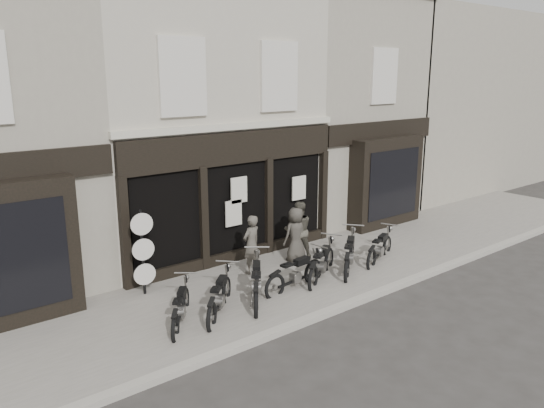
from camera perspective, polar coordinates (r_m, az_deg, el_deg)
ground_plane at (r=13.77m, az=3.42°, el=-9.63°), size 90.00×90.00×0.00m
pavement at (r=14.37m, az=0.99°, el=-8.32°), size 30.00×4.20×0.12m
kerb at (r=12.93m, az=7.22°, el=-11.03°), size 30.00×0.25×0.13m
central_building at (r=17.55m, az=-9.71°, el=9.07°), size 7.30×6.22×8.34m
neighbour_right at (r=21.33m, az=5.61°, el=9.90°), size 5.60×6.73×8.34m
filler_right at (r=27.70m, az=17.81°, el=10.33°), size 11.00×6.00×8.20m
motorcycle_0 at (r=12.12m, az=-9.79°, el=-11.26°), size 1.45×1.69×0.96m
motorcycle_1 at (r=12.46m, az=-5.66°, el=-10.23°), size 1.74×1.68×1.04m
motorcycle_2 at (r=13.07m, az=-1.67°, el=-8.80°), size 1.68×2.01×1.13m
motorcycle_3 at (r=13.77m, az=2.54°, el=-7.78°), size 2.16×0.59×1.03m
motorcycle_4 at (r=14.47m, az=5.36°, el=-6.67°), size 2.03×1.37×1.07m
motorcycle_5 at (r=15.16m, az=8.33°, el=-5.69°), size 2.01×1.70×1.14m
motorcycle_6 at (r=16.04m, az=11.51°, el=-4.93°), size 1.97×1.04×1.00m
man_left at (r=14.54m, az=-2.23°, el=-4.37°), size 0.67×0.51×1.64m
man_centre at (r=15.68m, az=2.84°, el=-2.83°), size 1.04×0.94×1.73m
man_right at (r=15.48m, az=2.56°, el=-3.29°), size 0.80×0.53×1.61m
advert_sign_post at (r=13.47m, az=-13.69°, el=-5.47°), size 0.56×0.36×2.29m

